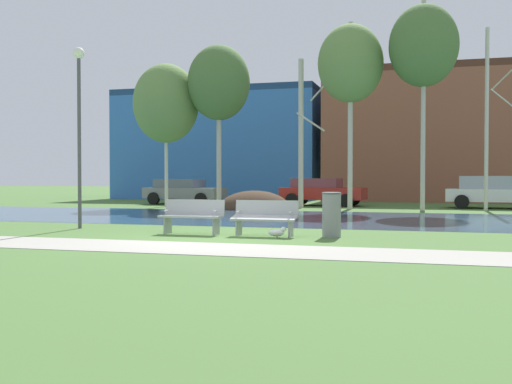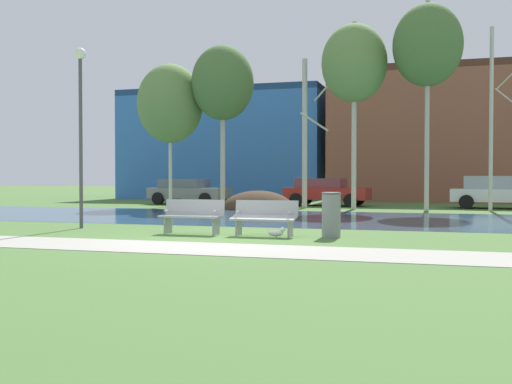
{
  "view_description": "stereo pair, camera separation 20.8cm",
  "coord_description": "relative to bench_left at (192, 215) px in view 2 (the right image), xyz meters",
  "views": [
    {
      "loc": [
        4.78,
        -13.14,
        1.45
      ],
      "look_at": [
        0.58,
        1.67,
        1.06
      ],
      "focal_mm": 42.56,
      "sensor_mm": 36.0,
      "label": 1
    },
    {
      "loc": [
        4.98,
        -13.08,
        1.45
      ],
      "look_at": [
        0.58,
        1.67,
        1.06
      ],
      "focal_mm": 42.56,
      "sensor_mm": 36.0,
      "label": 2
    }
  ],
  "objects": [
    {
      "name": "birch_far_left",
      "position": [
        -6.51,
        12.88,
        4.53
      ],
      "size": [
        3.18,
        3.18,
        6.92
      ],
      "color": "beige",
      "rests_on": "ground"
    },
    {
      "name": "seagull",
      "position": [
        2.3,
        -0.33,
        -0.34
      ],
      "size": [
        0.46,
        0.17,
        0.27
      ],
      "color": "white",
      "rests_on": "ground"
    },
    {
      "name": "birch_center_left",
      "position": [
        0.1,
        13.34,
        3.04
      ],
      "size": [
        1.34,
        2.34,
        6.89
      ],
      "color": "beige",
      "rests_on": "ground"
    },
    {
      "name": "paved_path_strip",
      "position": [
        0.95,
        -2.86,
        -0.47
      ],
      "size": [
        60.0,
        2.02,
        0.01
      ],
      "primitive_type": "cube",
      "color": "#9E998E",
      "rests_on": "ground"
    },
    {
      "name": "birch_right",
      "position": [
        8.17,
        13.24,
        3.5
      ],
      "size": [
        1.47,
        2.66,
        7.78
      ],
      "color": "beige",
      "rests_on": "ground"
    },
    {
      "name": "ground_plane",
      "position": [
        0.95,
        8.86,
        -0.47
      ],
      "size": [
        120.0,
        120.0,
        0.0
      ],
      "primitive_type": "plane",
      "color": "#476B33"
    },
    {
      "name": "birch_center_right",
      "position": [
        5.52,
        12.64,
        6.54
      ],
      "size": [
        2.93,
        2.93,
        9.03
      ],
      "color": "#BCB7A8",
      "rests_on": "ground"
    },
    {
      "name": "trash_bin",
      "position": [
        3.52,
        0.16,
        0.09
      ],
      "size": [
        0.47,
        0.47,
        1.08
      ],
      "color": "gray",
      "rests_on": "ground"
    },
    {
      "name": "parked_van_nearest_grey",
      "position": [
        -6.65,
        15.39,
        0.24
      ],
      "size": [
        4.26,
        2.33,
        1.33
      ],
      "color": "slate",
      "rests_on": "ground"
    },
    {
      "name": "bench_left",
      "position": [
        0.0,
        0.0,
        0.0
      ],
      "size": [
        1.6,
        0.57,
        0.87
      ],
      "color": "#9EA0A3",
      "rests_on": "ground"
    },
    {
      "name": "bench_right",
      "position": [
        1.91,
        0.0,
        0.0
      ],
      "size": [
        1.6,
        0.57,
        0.87
      ],
      "color": "#9EA0A3",
      "rests_on": "ground"
    },
    {
      "name": "birch_center",
      "position": [
        2.38,
        13.0,
        6.01
      ],
      "size": [
        2.91,
        2.91,
        8.35
      ],
      "color": "beige",
      "rests_on": "ground"
    },
    {
      "name": "building_blue_store",
      "position": [
        -7.68,
        25.2,
        3.11
      ],
      "size": [
        13.5,
        7.46,
        7.17
      ],
      "color": "#3870C6",
      "rests_on": "ground"
    },
    {
      "name": "birch_left",
      "position": [
        -3.8,
        12.86,
        5.39
      ],
      "size": [
        2.94,
        2.94,
        7.66
      ],
      "color": "#BCB7A8",
      "rests_on": "ground"
    },
    {
      "name": "building_brick_low",
      "position": [
        5.37,
        25.09,
        3.47
      ],
      "size": [
        11.36,
        8.36,
        7.88
      ],
      "color": "brown",
      "rests_on": "ground"
    },
    {
      "name": "parked_sedan_second_red",
      "position": [
        0.63,
        15.74,
        0.26
      ],
      "size": [
        4.24,
        2.27,
        1.37
      ],
      "color": "maroon",
      "rests_on": "ground"
    },
    {
      "name": "streetlamp",
      "position": [
        -3.66,
        0.7,
        2.93
      ],
      "size": [
        0.32,
        0.32,
        5.06
      ],
      "color": "#4C4C51",
      "rests_on": "ground"
    },
    {
      "name": "soil_mound",
      "position": [
        -1.76,
        11.85,
        -0.47
      ],
      "size": [
        3.24,
        3.1,
        1.66
      ],
      "primitive_type": "ellipsoid",
      "color": "#423021",
      "rests_on": "ground"
    },
    {
      "name": "parked_hatch_third_white",
      "position": [
        8.55,
        15.29,
        0.31
      ],
      "size": [
        4.31,
        2.36,
        1.49
      ],
      "color": "silver",
      "rests_on": "ground"
    },
    {
      "name": "river_band",
      "position": [
        0.95,
        6.56,
        -0.47
      ],
      "size": [
        80.0,
        8.35,
        0.01
      ],
      "primitive_type": "cube",
      "color": "#33516B",
      "rests_on": "ground"
    }
  ]
}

